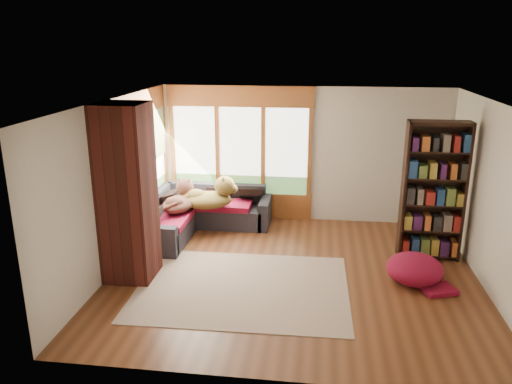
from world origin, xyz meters
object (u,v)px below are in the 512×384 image
(bookshelf, at_px, (433,192))
(dog_tan, at_px, (211,191))
(brick_chimney, at_px, (127,194))
(sectional_sofa, at_px, (195,213))
(area_rug, at_px, (242,287))
(pouf, at_px, (415,268))
(dog_brindle, at_px, (180,195))

(bookshelf, bearing_deg, dog_tan, 170.65)
(brick_chimney, distance_m, sectional_sofa, 2.32)
(brick_chimney, height_order, bookshelf, brick_chimney)
(brick_chimney, bearing_deg, bookshelf, 15.69)
(dog_tan, bearing_deg, brick_chimney, -124.93)
(brick_chimney, xyz_separation_m, sectional_sofa, (0.45, 2.05, -1.00))
(sectional_sofa, bearing_deg, bookshelf, -12.26)
(area_rug, height_order, dog_tan, dog_tan)
(sectional_sofa, relative_size, bookshelf, 0.98)
(area_rug, xyz_separation_m, pouf, (2.47, 0.47, 0.23))
(bookshelf, relative_size, pouf, 2.75)
(bookshelf, bearing_deg, area_rug, -153.09)
(area_rug, height_order, dog_brindle, dog_brindle)
(pouf, bearing_deg, area_rug, -169.22)
(brick_chimney, bearing_deg, sectional_sofa, 77.71)
(bookshelf, bearing_deg, dog_brindle, 174.16)
(pouf, distance_m, dog_brindle, 4.17)
(area_rug, relative_size, pouf, 3.70)
(dog_brindle, bearing_deg, sectional_sofa, -17.26)
(brick_chimney, height_order, area_rug, brick_chimney)
(sectional_sofa, relative_size, pouf, 2.70)
(pouf, bearing_deg, brick_chimney, -175.84)
(sectional_sofa, relative_size, area_rug, 0.73)
(brick_chimney, bearing_deg, area_rug, -5.59)
(brick_chimney, relative_size, dog_brindle, 2.88)
(bookshelf, relative_size, dog_brindle, 2.48)
(dog_tan, bearing_deg, area_rug, -78.29)
(brick_chimney, height_order, pouf, brick_chimney)
(sectional_sofa, height_order, pouf, sectional_sofa)
(brick_chimney, bearing_deg, pouf, 4.16)
(dog_tan, bearing_deg, pouf, -36.96)
(brick_chimney, xyz_separation_m, pouf, (4.17, 0.30, -1.07))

